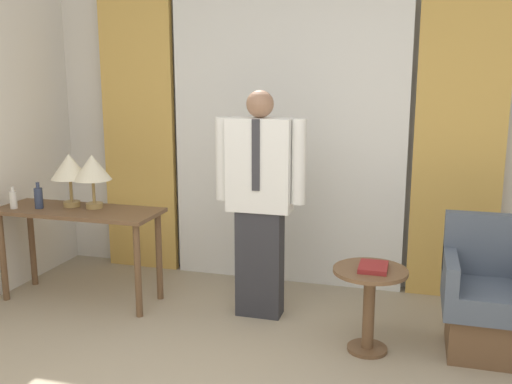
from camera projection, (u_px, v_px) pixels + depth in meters
The scene contains 13 objects.
wall_back at pixel (290, 124), 4.86m from camera, with size 10.00×0.06×2.70m.
curtain_sheer_center at pixel (287, 133), 4.75m from camera, with size 1.97×0.06×2.58m.
curtain_drape_left at pixel (139, 129), 5.12m from camera, with size 0.68×0.06×2.58m.
curtain_drape_right at pixel (459, 138), 4.38m from camera, with size 0.68×0.06×2.58m.
desk at pixel (79, 224), 4.45m from camera, with size 1.30×0.48×0.74m.
table_lamp_left at pixel (69, 168), 4.46m from camera, with size 0.29×0.29×0.42m.
table_lamp_right at pixel (92, 169), 4.40m from camera, with size 0.29×0.29×0.42m.
bottle_near_edge at pixel (13, 199), 4.44m from camera, with size 0.06×0.06×0.17m.
bottle_by_lamp at pixel (39, 198), 4.44m from camera, with size 0.06×0.06×0.21m.
person at pixel (260, 197), 4.11m from camera, with size 0.67×0.22×1.66m.
armchair at pixel (490, 302), 3.66m from camera, with size 0.59×0.57×0.87m.
side_table at pixel (369, 296), 3.65m from camera, with size 0.47×0.47×0.56m.
book at pixel (373, 267), 3.60m from camera, with size 0.18×0.23×0.03m.
Camera 1 is at (1.06, -1.91, 1.77)m, focal length 40.00 mm.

